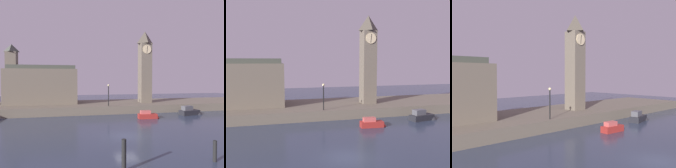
# 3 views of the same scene
# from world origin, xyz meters

# --- Properties ---
(ground_plane) EXTENTS (120.00, 120.00, 0.00)m
(ground_plane) POSITION_xyz_m (0.00, 0.00, 0.00)
(ground_plane) COLOR #2D384C
(far_embankment) EXTENTS (70.00, 12.00, 1.50)m
(far_embankment) POSITION_xyz_m (0.00, 20.00, 0.75)
(far_embankment) COLOR #6B6051
(far_embankment) RESTS_ON ground
(clock_tower) EXTENTS (2.57, 2.60, 14.95)m
(clock_tower) POSITION_xyz_m (9.48, 19.00, 9.21)
(clock_tower) COLOR #6B6051
(clock_tower) RESTS_ON far_embankment
(parliament_hall) EXTENTS (13.68, 6.69, 11.77)m
(parliament_hall) POSITION_xyz_m (-11.87, 21.33, 5.33)
(parliament_hall) COLOR #6B6051
(parliament_hall) RESTS_ON far_embankment
(streetlamp) EXTENTS (0.36, 0.36, 3.96)m
(streetlamp) POSITION_xyz_m (0.80, 14.76, 3.97)
(streetlamp) COLOR black
(streetlamp) RESTS_ON far_embankment
(boat_dinghy_red) EXTENTS (3.64, 1.36, 1.33)m
(boat_dinghy_red) POSITION_xyz_m (6.45, 9.20, 0.51)
(boat_dinghy_red) COLOR maroon
(boat_dinghy_red) RESTS_ON ground
(boat_barge_dark) EXTENTS (4.64, 2.21, 1.63)m
(boat_barge_dark) POSITION_xyz_m (15.22, 10.93, 0.58)
(boat_barge_dark) COLOR #232328
(boat_barge_dark) RESTS_ON ground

